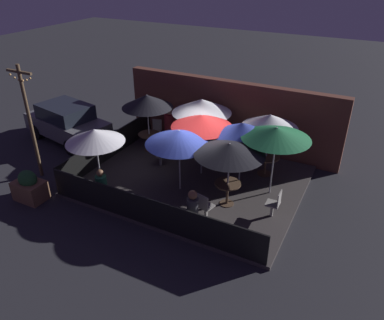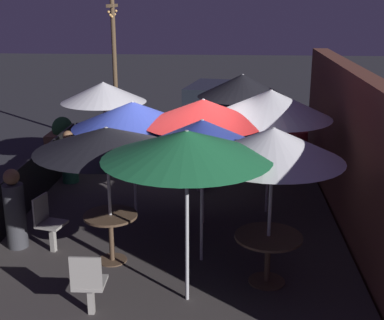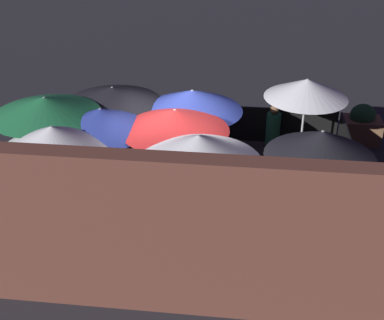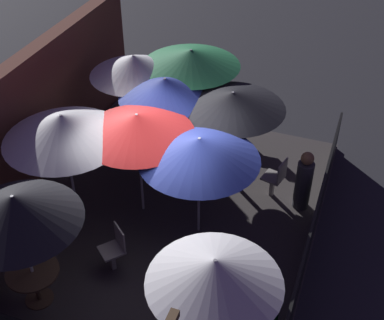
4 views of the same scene
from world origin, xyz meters
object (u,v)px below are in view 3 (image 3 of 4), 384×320
Objects in this scene: patio_umbrella_8 at (101,119)px; patio_chair_2 at (138,134)px; patio_umbrella_4 at (307,88)px; dining_table_0 at (62,207)px; patio_umbrella_0 at (53,138)px; patio_chair_0 at (330,251)px; patio_umbrella_2 at (321,144)px; dining_table_2 at (312,215)px; patio_umbrella_5 at (175,120)px; patron_0 at (147,120)px; patron_2 at (273,129)px; patio_umbrella_7 at (199,149)px; patio_umbrella_1 at (113,95)px; dining_table_1 at (117,150)px; patio_chair_1 at (254,189)px; patio_umbrella_3 at (192,100)px; patio_umbrella_6 at (45,106)px; patio_chair_3 at (53,152)px; patron_1 at (304,254)px; planter_box at (361,126)px.

patio_umbrella_8 is 2.41× the size of patio_chair_2.
patio_umbrella_4 is 2.23× the size of dining_table_0.
patio_chair_0 is (-5.00, 0.64, -1.59)m from patio_umbrella_0.
patio_chair_2 is (-0.76, -3.45, -1.56)m from patio_umbrella_0.
patio_chair_2 is at bearing -38.26° from patio_umbrella_2.
patio_chair_2 is at bearing -38.26° from dining_table_2.
patio_umbrella_0 reaches higher than patio_umbrella_5.
dining_table_2 is at bearing 103.43° from patron_0.
patio_umbrella_5 is 3.97m from patron_2.
patio_umbrella_0 reaches higher than patio_chair_2.
patio_umbrella_7 is 2.70× the size of dining_table_2.
patio_umbrella_1 is 1.35m from dining_table_1.
patio_umbrella_0 is 1.97× the size of patron_2.
dining_table_0 is (2.65, -0.16, -1.51)m from patio_umbrella_7.
patio_chair_1 is (-3.65, -1.22, -0.08)m from dining_table_0.
patio_umbrella_3 is at bearing 95.67° from patron_0.
patio_chair_1 is at bearing 102.02° from patron_0.
patio_umbrella_6 reaches higher than patio_chair_3.
patio_umbrella_8 is 3.40m from patio_chair_1.
patio_umbrella_1 reaches higher than patron_1.
planter_box is at bearing -37.99° from patron_1.
patio_umbrella_3 is at bearing 65.91° from patio_chair_2.
patio_umbrella_7 is at bearing 130.41° from patio_umbrella_1.
patio_umbrella_6 is 5.59m from dining_table_2.
patron_0 is (-0.26, -3.04, -1.40)m from patio_umbrella_8.
patio_umbrella_0 is at bearing 45.52° from patio_umbrella_3.
patio_chair_2 reaches higher than dining_table_1.
patron_2 is (0.44, -5.00, -0.09)m from patron_1.
patio_umbrella_0 is at bearing 45.00° from patron_0.
patron_0 is at bearing -51.57° from patio_umbrella_3.
dining_table_2 is 0.97× the size of patio_chair_3.
patio_umbrella_1 is 2.02× the size of planter_box.
patio_umbrella_0 is 1.08× the size of patio_umbrella_4.
dining_table_2 is at bearing -0.00° from patio_chair_0.
patio_umbrella_6 is at bearing 28.75° from planter_box.
patio_umbrella_7 is at bearing 53.51° from planter_box.
patio_chair_0 is 0.97× the size of patio_chair_1.
patio_umbrella_3 reaches higher than planter_box.
patron_0 is at bearing -43.80° from patio_umbrella_2.
patio_umbrella_4 is 1.82× the size of patron_2.
patio_umbrella_5 reaches higher than patio_umbrella_3.
patio_chair_0 is at bearing 75.77° from planter_box.
patio_umbrella_6 reaches higher than patio_umbrella_8.
dining_table_0 is (0.61, 0.98, -1.44)m from patio_umbrella_8.
patio_umbrella_8 is at bearing -77.61° from patron_2.
patron_2 is at bearing 148.05° from patron_0.
patio_umbrella_7 is at bearing 80.23° from patron_0.
patio_umbrella_5 reaches higher than patio_umbrella_8.
patio_umbrella_5 is 6.09m from planter_box.
patio_chair_1 is (1.35, -1.86, 0.02)m from patio_chair_0.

